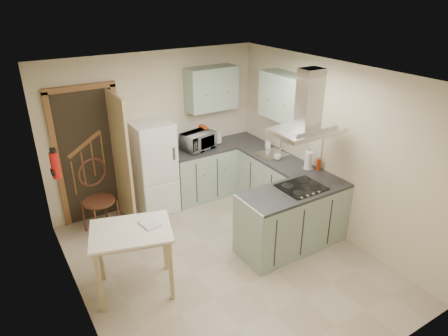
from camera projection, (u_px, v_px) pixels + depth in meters
floor at (224, 262)px, 5.38m from camera, size 4.20×4.20×0.00m
ceiling at (224, 76)px, 4.34m from camera, size 4.20×4.20×0.00m
back_wall at (156, 130)px, 6.48m from camera, size 3.60×0.00×3.60m
left_wall at (72, 221)px, 4.00m from camera, size 0.00×4.20×4.20m
right_wall at (330, 149)px, 5.72m from camera, size 0.00×4.20×4.20m
doorway at (90, 156)px, 6.01m from camera, size 1.10×0.12×2.10m
fridge at (154, 167)px, 6.36m from camera, size 0.60×0.60×1.50m
counter_back at (202, 172)px, 6.90m from camera, size 1.08×0.60×0.90m
counter_right at (264, 175)px, 6.78m from camera, size 0.60×1.95×0.90m
splashback at (208, 126)px, 6.97m from camera, size 1.68×0.02×0.50m
wall_cabinet_back at (211, 88)px, 6.55m from camera, size 0.85×0.35×0.70m
wall_cabinet_right at (285, 97)px, 6.04m from camera, size 0.35×0.90×0.70m
peninsula at (293, 218)px, 5.55m from camera, size 1.55×0.65×0.90m
hob at (301, 187)px, 5.40m from camera, size 0.58×0.50×0.01m
extractor_hood at (307, 130)px, 5.06m from camera, size 0.90×0.55×0.10m
sink at (272, 154)px, 6.46m from camera, size 0.45×0.40×0.01m
fire_extinguisher at (55, 165)px, 4.62m from camera, size 0.10×0.10×0.32m
drop_leaf_table at (134, 260)px, 4.73m from camera, size 1.07×0.92×0.86m
bentwood_chair at (99, 201)px, 5.84m from camera, size 0.56×0.56×1.03m
microwave at (198, 141)px, 6.61m from camera, size 0.59×0.47×0.29m
kettle at (217, 137)px, 6.87m from camera, size 0.20×0.20×0.23m
cereal_box at (204, 135)px, 6.85m from camera, size 0.09×0.21×0.31m
soap_bottle at (268, 143)px, 6.67m from camera, size 0.10×0.10×0.17m
paper_towel at (308, 160)px, 5.90m from camera, size 0.14×0.14×0.28m
cup at (278, 157)px, 6.24m from camera, size 0.14×0.14×0.09m
red_bottle at (319, 164)px, 5.88m from camera, size 0.07×0.07×0.18m
book at (142, 223)px, 4.58m from camera, size 0.22×0.28×0.11m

